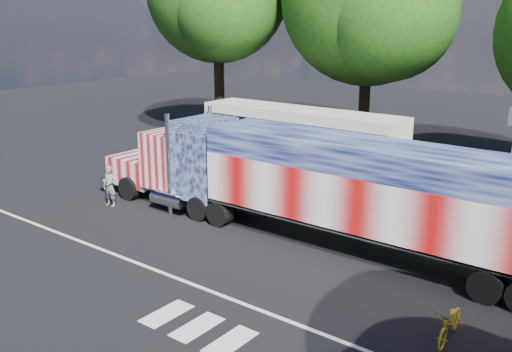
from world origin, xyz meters
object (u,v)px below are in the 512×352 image
Objects in this scene: semi_truck at (312,182)px; coach_bus at (300,139)px; woman at (110,186)px; bicycle at (450,323)px.

semi_truck reaches higher than coach_bus.
semi_truck is at bearing 3.20° from woman.
coach_bus is 10.86m from woman.
woman is (-9.26, -2.19, -1.33)m from semi_truck.
semi_truck is at bearing -53.91° from coach_bus.
woman is at bearing -108.02° from coach_bus.
bicycle is at bearing -15.86° from woman.
coach_bus is 6.28× the size of bicycle.
semi_truck is 7.92m from bicycle.
woman is at bearing -166.70° from semi_truck.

